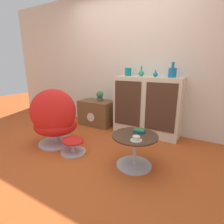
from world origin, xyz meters
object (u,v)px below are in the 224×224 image
(vase_leftmost, at_px, (128,72))
(vase_inner_left, at_px, (141,73))
(coffee_table, at_px, (134,148))
(ottoman, at_px, (73,143))
(vase_inner_right, at_px, (155,74))
(vase_rightmost, at_px, (172,72))
(sideboard, at_px, (147,106))
(book_stack, at_px, (139,131))
(tv_console, at_px, (97,113))
(egg_chair, at_px, (55,119))
(potted_plant, at_px, (100,96))
(teacup, at_px, (136,139))

(vase_leftmost, xyz_separation_m, vase_inner_left, (0.25, 0.00, -0.02))
(coffee_table, bearing_deg, ottoman, -171.62)
(vase_inner_right, distance_m, vase_rightmost, 0.27)
(sideboard, height_order, vase_rightmost, vase_rightmost)
(vase_inner_left, xyz_separation_m, book_stack, (0.39, -0.99, -0.66))
(vase_leftmost, bearing_deg, tv_console, -177.47)
(egg_chair, distance_m, vase_leftmost, 1.52)
(sideboard, xyz_separation_m, vase_leftmost, (-0.38, 0.00, 0.59))
(coffee_table, bearing_deg, tv_console, 141.04)
(vase_leftmost, relative_size, vase_rightmost, 0.60)
(ottoman, bearing_deg, vase_rightmost, 49.64)
(ottoman, relative_size, vase_inner_left, 2.02)
(coffee_table, xyz_separation_m, vase_inner_right, (-0.13, 1.10, 0.84))
(potted_plant, bearing_deg, vase_inner_right, 1.55)
(vase_inner_left, distance_m, teacup, 1.47)
(tv_console, height_order, vase_rightmost, vase_rightmost)
(vase_rightmost, bearing_deg, vase_leftmost, 180.00)
(tv_console, height_order, ottoman, tv_console)
(egg_chair, height_order, potted_plant, egg_chair)
(book_stack, bearing_deg, vase_rightmost, 82.34)
(vase_leftmost, bearing_deg, coffee_table, -60.15)
(ottoman, distance_m, book_stack, 0.99)
(tv_console, height_order, coffee_table, tv_console)
(ottoman, relative_size, book_stack, 2.54)
(tv_console, xyz_separation_m, vase_leftmost, (0.69, 0.03, 0.86))
(sideboard, height_order, potted_plant, sideboard)
(ottoman, relative_size, coffee_table, 0.64)
(book_stack, bearing_deg, vase_inner_left, 111.43)
(potted_plant, bearing_deg, egg_chair, -93.90)
(sideboard, distance_m, coffee_table, 1.16)
(ottoman, height_order, vase_inner_right, vase_inner_right)
(vase_inner_right, xyz_separation_m, book_stack, (0.14, -0.99, -0.65))
(sideboard, distance_m, teacup, 1.28)
(vase_leftmost, height_order, book_stack, vase_leftmost)
(tv_console, xyz_separation_m, egg_chair, (0.00, -1.14, 0.17))
(vase_leftmost, xyz_separation_m, potted_plant, (-0.61, -0.03, -0.48))
(vase_leftmost, relative_size, teacup, 1.09)
(ottoman, xyz_separation_m, potted_plant, (-0.34, 1.20, 0.49))
(egg_chair, distance_m, coffee_table, 1.33)
(vase_inner_right, bearing_deg, tv_console, -178.54)
(coffee_table, xyz_separation_m, vase_rightmost, (0.15, 1.10, 0.88))
(tv_console, distance_m, book_stack, 1.65)
(vase_inner_right, height_order, vase_rightmost, vase_rightmost)
(sideboard, distance_m, tv_console, 1.11)
(sideboard, bearing_deg, book_stack, -75.24)
(teacup, relative_size, book_stack, 0.92)
(vase_rightmost, relative_size, potted_plant, 1.11)
(vase_inner_left, relative_size, potted_plant, 0.84)
(tv_console, xyz_separation_m, vase_rightmost, (1.47, 0.03, 0.87))
(egg_chair, distance_m, potted_plant, 1.16)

